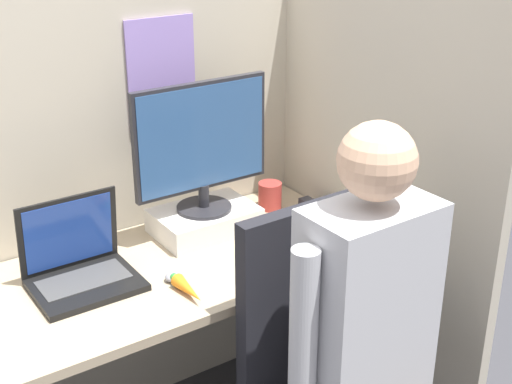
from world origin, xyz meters
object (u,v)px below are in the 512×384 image
at_px(stapler, 313,208).
at_px(carrot_toy, 188,289).
at_px(monitor, 202,143).
at_px(person, 379,340).
at_px(coffee_mug, 270,196).
at_px(laptop, 81,269).
at_px(paper_box, 205,220).

distance_m(stapler, carrot_toy, 0.69).
relative_size(monitor, stapler, 3.98).
bearing_deg(person, coffee_mug, 72.24).
bearing_deg(laptop, person, -56.29).
distance_m(paper_box, stapler, 0.41).
xyz_separation_m(laptop, stapler, (0.88, 0.00, -0.03)).
bearing_deg(coffee_mug, laptop, -170.91).
xyz_separation_m(stapler, person, (-0.38, -0.74, 0.01)).
xyz_separation_m(paper_box, person, (0.02, -0.83, -0.01)).
height_order(stapler, person, person).
xyz_separation_m(monitor, person, (0.02, -0.84, -0.28)).
relative_size(person, coffee_mug, 13.51).
distance_m(laptop, person, 0.89).
relative_size(paper_box, carrot_toy, 2.10).
height_order(stapler, coffee_mug, coffee_mug).
relative_size(laptop, carrot_toy, 1.89).
bearing_deg(carrot_toy, monitor, 53.06).
bearing_deg(paper_box, stapler, -13.12).
bearing_deg(carrot_toy, laptop, 133.45).
relative_size(monitor, carrot_toy, 3.00).
height_order(paper_box, laptop, laptop).
xyz_separation_m(carrot_toy, coffee_mug, (0.55, 0.36, 0.03)).
bearing_deg(monitor, laptop, -168.60).
xyz_separation_m(laptop, person, (0.49, -0.74, -0.02)).
xyz_separation_m(paper_box, carrot_toy, (-0.25, -0.33, -0.02)).
distance_m(laptop, coffee_mug, 0.78).
bearing_deg(carrot_toy, person, -61.89).
height_order(laptop, person, person).
distance_m(monitor, carrot_toy, 0.51).
xyz_separation_m(monitor, carrot_toy, (-0.25, -0.33, -0.30)).
relative_size(laptop, person, 0.23).
height_order(paper_box, person, person).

